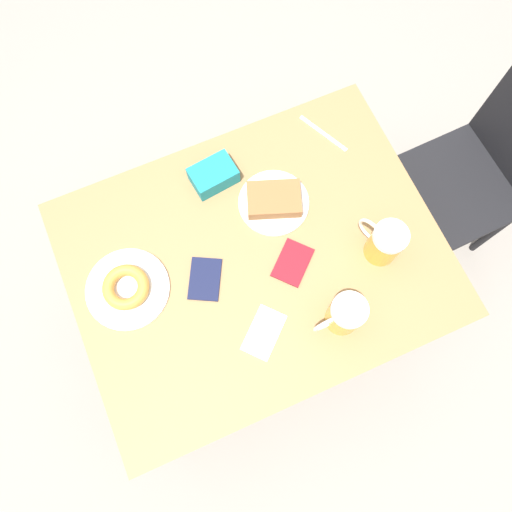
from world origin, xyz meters
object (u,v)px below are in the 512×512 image
Objects in this scene: beer_mug_left at (385,243)px; fork at (323,133)px; chair at (492,164)px; napkin_folded at (264,333)px; blue_pouch at (213,175)px; beer_mug_center at (345,315)px; plate_with_cake at (274,201)px; passport_far_edge at (293,263)px; passport_near_edge at (205,280)px; plate_with_donut at (127,288)px.

fork is (-0.41, 0.02, -0.07)m from beer_mug_left.
fork is (-0.26, -0.55, 0.17)m from chair.
napkin_folded is 1.10× the size of blue_pouch.
napkin_folded is (0.24, -0.97, 0.17)m from chair.
beer_mug_center reaches higher than blue_pouch.
beer_mug_left is (0.26, 0.22, 0.05)m from plate_with_cake.
passport_far_edge is (0.19, -0.03, -0.02)m from plate_with_cake.
chair is at bearing 64.37° from fork.
blue_pouch reaches higher than passport_near_edge.
fork is 0.38m from blue_pouch.
blue_pouch is at bearing -136.99° from plate_with_cake.
plate_with_cake is at bearing -57.32° from fork.
napkin_folded is at bearing -5.80° from blue_pouch.
plate_with_donut is 0.74m from beer_mug_left.
plate_with_cake is 1.40× the size of passport_far_edge.
chair is 0.63m from beer_mug_left.
beer_mug_left reaches higher than plate_with_donut.
beer_mug_left is 0.94× the size of passport_near_edge.
chair is at bearing 74.75° from blue_pouch.
beer_mug_center is at bearing -54.58° from beer_mug_left.
chair is 6.34× the size of blue_pouch.
beer_mug_center is 0.92× the size of napkin_folded.
napkin_folded is at bearing -46.18° from passport_far_edge.
plate_with_donut is 1.67× the size of blue_pouch.
plate_with_donut is 1.58× the size of passport_near_edge.
fork is at bearing 177.26° from beer_mug_left.
passport_near_edge is at bearing 73.54° from plate_with_donut.
plate_with_cake is at bearing 172.31° from passport_far_edge.
passport_near_edge is 1.00× the size of passport_far_edge.
fork is (-0.16, 0.24, -0.02)m from plate_with_cake.
plate_with_cake is 1.40× the size of passport_near_edge.
blue_pouch is at bearing 174.20° from napkin_folded.
beer_mug_center is (0.29, -0.76, 0.24)m from chair.
plate_with_cake is 0.20m from blue_pouch.
beer_mug_center is at bearing -21.17° from fork.
blue_pouch is at bearing -88.42° from fork.
chair is 0.63m from fork.
beer_mug_left is 0.83× the size of fork.
passport_far_edge is at bearing -104.88° from beer_mug_left.
plate_with_cake is 0.29m from fork.
blue_pouch is at bearing -138.53° from beer_mug_left.
chair is 6.25× the size of beer_mug_center.
passport_near_edge is 1.06× the size of blue_pouch.
fork is at bearing 139.57° from napkin_folded.
chair reaches higher than beer_mug_left.
blue_pouch is (-0.25, -0.92, 0.19)m from chair.
plate_with_cake reaches higher than plate_with_donut.
plate_with_donut is 1.40× the size of fork.
beer_mug_center reaches higher than plate_with_cake.
plate_with_cake reaches higher than napkin_folded.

